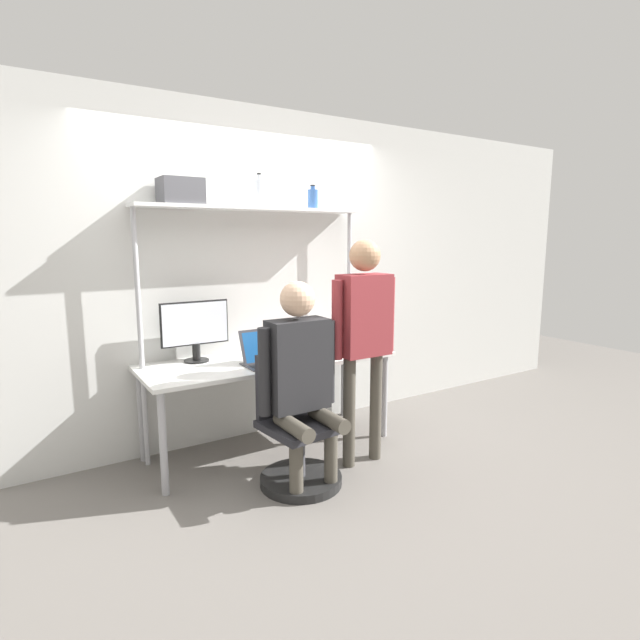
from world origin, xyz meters
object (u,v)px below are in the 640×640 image
Objects in this scene: monitor at (195,327)px; cell_phone at (296,360)px; laptop at (265,355)px; bottle_blue at (313,199)px; bottle_clear at (259,193)px; person_seated at (300,369)px; storage_box at (181,191)px; office_chair at (297,445)px; person_standing at (364,324)px.

monitor is 0.80m from cell_phone.
bottle_blue is at bearing 28.77° from laptop.
bottle_clear is at bearing 67.38° from laptop.
storage_box is at bearing 118.96° from person_seated.
office_chair is 2.00m from bottle_blue.
bottle_clear is at bearing 0.18° from monitor.
storage_box reaches higher than laptop.
office_chair is 1.93m from bottle_clear.
person_seated is 0.61m from person_standing.
laptop is 0.77m from person_standing.
monitor is at bearing -179.82° from bottle_clear.
person_standing is at bearing -62.54° from bottle_clear.
office_chair is at bearing -119.20° from cell_phone.
person_standing is 5.59× the size of storage_box.
cell_phone is 1.33m from bottle_clear.
cell_phone is at bearing 63.58° from person_seated.
laptop is at bearing 167.62° from cell_phone.
bottle_clear reaches higher than storage_box.
office_chair reaches higher than cell_phone.
person_seated is 0.84× the size of person_standing.
bottle_blue reaches higher than laptop.
person_standing is 1.62m from storage_box.
person_seated is at bearing -61.04° from storage_box.
bottle_clear reaches higher than person_standing.
bottle_blue is at bearing 0.09° from monitor.
person_standing is (0.33, -0.41, 0.31)m from cell_phone.
office_chair is 0.54× the size of person_standing.
bottle_clear is at bearing 0.00° from storage_box.
monitor is 0.37× the size of person_seated.
storage_box reaches higher than person_seated.
storage_box is (-0.71, 0.40, 1.25)m from cell_phone.
monitor is 1.76× the size of storage_box.
bottle_blue is at bearing 45.32° from cell_phone.
storage_box is (-0.62, -0.00, -0.02)m from bottle_clear.
bottle_clear reaches higher than bottle_blue.
bottle_clear is at bearing 80.13° from office_chair.
storage_box is at bearing 178.47° from monitor.
monitor is 1.53× the size of laptop.
office_chair is (-0.24, -0.42, -0.47)m from cell_phone.
storage_box is (-0.47, 0.35, 1.19)m from laptop.
monitor is at bearing 139.68° from laptop.
storage_box reaches higher than office_chair.
monitor is 0.98m from person_seated.
person_seated is 7.13× the size of bottle_blue.
monitor reaches higher than office_chair.
person_standing is 1.23m from bottle_blue.
office_chair is at bearing -99.87° from bottle_clear.
office_chair is 1.97m from storage_box.
bottle_blue reaches higher than monitor.
person_seated is (0.41, -0.86, -0.18)m from monitor.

